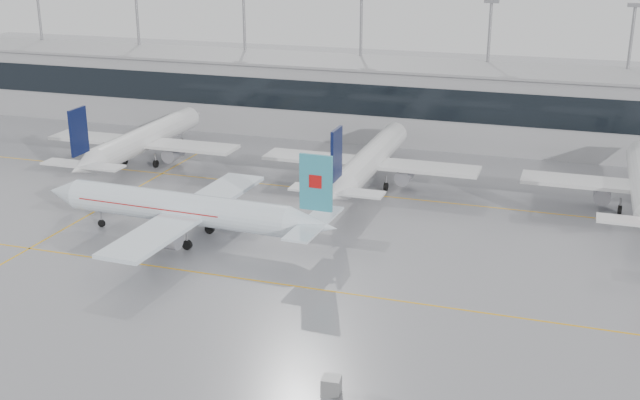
% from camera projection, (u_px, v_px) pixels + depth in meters
% --- Properties ---
extents(ground, '(320.00, 320.00, 0.00)m').
position_uv_depth(ground, '(282.00, 284.00, 79.89)').
color(ground, gray).
rests_on(ground, ground).
extents(taxi_line_main, '(120.00, 0.25, 0.01)m').
position_uv_depth(taxi_line_main, '(282.00, 284.00, 79.89)').
color(taxi_line_main, '#EAA40F').
rests_on(taxi_line_main, ground).
extents(taxi_line_north, '(120.00, 0.25, 0.01)m').
position_uv_depth(taxi_line_north, '(362.00, 194.00, 106.84)').
color(taxi_line_north, '#EAA40F').
rests_on(taxi_line_north, ground).
extents(taxi_line_cross, '(0.25, 60.00, 0.01)m').
position_uv_depth(taxi_line_cross, '(105.00, 206.00, 102.27)').
color(taxi_line_cross, '#EAA40F').
rests_on(taxi_line_cross, ground).
extents(terminal, '(180.00, 15.00, 12.00)m').
position_uv_depth(terminal, '(414.00, 102.00, 133.65)').
color(terminal, '#97979B').
rests_on(terminal, ground).
extents(terminal_glass, '(180.00, 0.20, 5.00)m').
position_uv_depth(terminal_glass, '(404.00, 103.00, 126.39)').
color(terminal_glass, black).
rests_on(terminal_glass, ground).
extents(terminal_roof, '(182.00, 16.00, 0.40)m').
position_uv_depth(terminal_roof, '(415.00, 65.00, 131.65)').
color(terminal_roof, gray).
rests_on(terminal_roof, ground).
extents(light_masts, '(156.40, 1.00, 22.60)m').
position_uv_depth(light_masts, '(423.00, 53.00, 136.67)').
color(light_masts, gray).
rests_on(light_masts, ground).
extents(air_canada_jet, '(36.80, 29.52, 11.60)m').
position_uv_depth(air_canada_jet, '(188.00, 209.00, 90.04)').
color(air_canada_jet, white).
rests_on(air_canada_jet, ground).
extents(parked_jet_b, '(29.64, 36.96, 11.72)m').
position_uv_depth(parked_jet_b, '(143.00, 140.00, 119.35)').
color(parked_jet_b, silver).
rests_on(parked_jet_b, ground).
extents(parked_jet_c, '(29.64, 36.96, 11.72)m').
position_uv_depth(parked_jet_c, '(370.00, 160.00, 108.96)').
color(parked_jet_c, silver).
rests_on(parked_jet_c, ground).
extents(gse_unit, '(1.55, 1.46, 1.43)m').
position_uv_depth(gse_unit, '(331.00, 386.00, 60.90)').
color(gse_unit, gray).
rests_on(gse_unit, ground).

